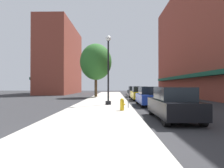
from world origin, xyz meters
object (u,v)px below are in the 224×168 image
parking_meter_near (128,96)px  car_yellow (139,93)px  fire_hydrant (122,104)px  car_silver (134,92)px  car_black (173,104)px  lamppost (108,69)px  car_blue (149,96)px  tree_near (96,62)px

parking_meter_near → car_yellow: size_ratio=0.30×
fire_hydrant → car_silver: 16.86m
parking_meter_near → car_yellow: car_yellow is taller
car_yellow → car_black: bearing=-91.9°
car_black → car_yellow: (0.00, 13.17, 0.00)m
lamppost → fire_hydrant: (1.04, -3.87, -2.68)m
fire_hydrant → car_blue: size_ratio=0.18×
parking_meter_near → tree_near: (-3.78, 14.11, 4.32)m
lamppost → car_yellow: bearing=61.8°
car_black → car_blue: same height
parking_meter_near → tree_near: tree_near is taller
lamppost → car_black: (3.50, -6.66, -2.39)m
parking_meter_near → car_silver: size_ratio=0.30×
lamppost → car_black: lamppost is taller
car_blue → car_silver: size_ratio=1.00×
parking_meter_near → car_black: 4.77m
lamppost → car_black: bearing=-62.3°
parking_meter_near → car_silver: car_silver is taller
lamppost → tree_near: size_ratio=0.75×
car_black → lamppost: bearing=117.6°
tree_near → lamppost: bearing=-79.3°
car_black → car_blue: size_ratio=1.00×
car_black → car_yellow: 13.17m
tree_near → car_black: bearing=-72.7°
car_yellow → car_silver: (0.00, 6.29, 0.00)m
fire_hydrant → parking_meter_near: 1.70m
fire_hydrant → parking_meter_near: bearing=72.0°
lamppost → tree_near: (-2.24, 11.81, 2.06)m
car_yellow → lamppost: bearing=-120.1°
fire_hydrant → car_black: car_black is taller
fire_hydrant → parking_meter_near: parking_meter_near is taller
parking_meter_near → car_silver: (1.95, 15.11, -0.14)m
tree_near → car_yellow: tree_near is taller
lamppost → car_yellow: lamppost is taller
car_blue → car_silver: (0.00, 12.65, 0.00)m
tree_near → car_silver: tree_near is taller
fire_hydrant → lamppost: bearing=105.0°
lamppost → car_silver: 13.49m
lamppost → car_silver: size_ratio=1.37×
car_yellow → tree_near: bearing=135.4°
car_yellow → car_silver: size_ratio=1.00×
lamppost → fire_hydrant: bearing=-75.0°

